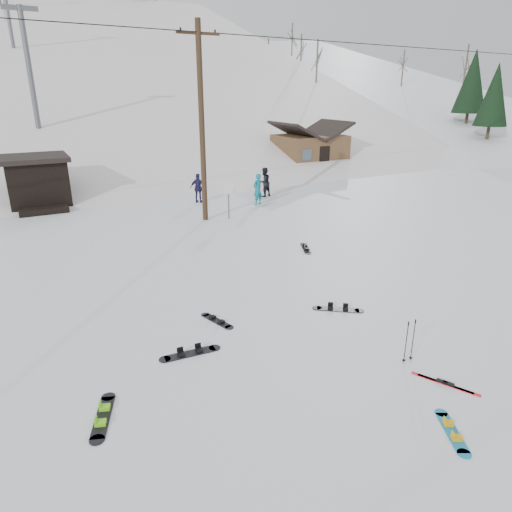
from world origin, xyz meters
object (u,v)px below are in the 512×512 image
utility_pole (202,122)px  hero_snowboard (452,432)px  cabin (310,151)px  hero_skis (445,383)px

utility_pole → hero_snowboard: size_ratio=7.45×
utility_pole → hero_snowboard: (-1.55, -16.18, -4.66)m
cabin → hero_skis: 28.47m
utility_pole → hero_skis: 15.77m
utility_pole → cabin: bearing=37.6°
cabin → hero_snowboard: 29.98m
cabin → hero_skis: bearing=-118.2°
utility_pole → cabin: (13.00, 10.00, -3.20)m
hero_snowboard → hero_skis: 1.57m
hero_snowboard → hero_skis: (1.11, 1.12, -0.00)m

